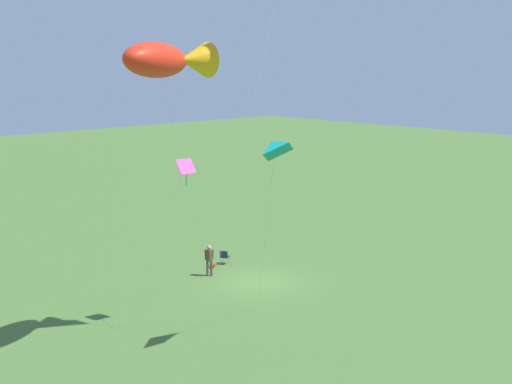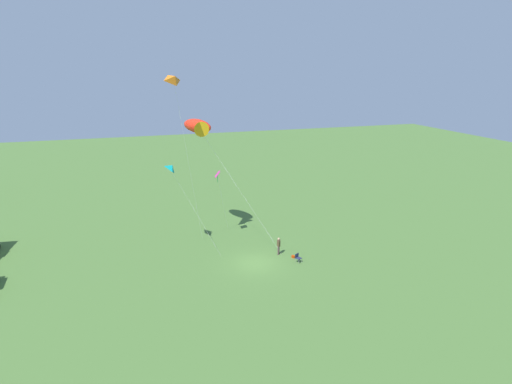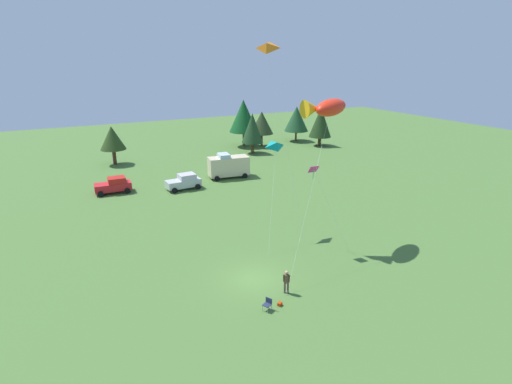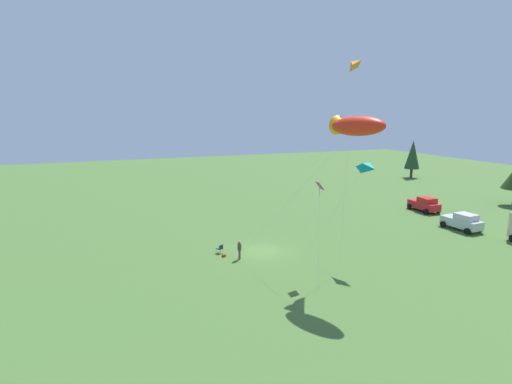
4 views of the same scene
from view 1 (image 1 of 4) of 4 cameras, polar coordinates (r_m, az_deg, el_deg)
name	(u,v)px [view 1 (image 1 of 4)]	position (r m, az deg, el deg)	size (l,w,h in m)	color
ground_plane	(259,282)	(38.42, 0.23, -7.22)	(160.00, 160.00, 0.00)	#466C30
person_kite_flyer	(209,258)	(39.29, -3.76, -5.28)	(0.51, 0.47, 1.74)	brown
folding_chair	(224,256)	(41.57, -2.54, -5.14)	(0.65, 0.65, 0.82)	#222A46
backpack_on_grass	(213,266)	(41.05, -3.48, -5.91)	(0.32, 0.22, 0.22)	#B63208
kite_large_fish	(166,60)	(28.47, -7.24, 10.44)	(10.10, 8.13, 12.48)	red
kite_delta_teal	(271,148)	(28.22, 1.24, 3.54)	(3.71, 4.46, 8.80)	#0B938F
kite_diamond_rainbow	(184,172)	(31.20, -5.80, 1.60)	(3.36, 1.92, 7.46)	#D13590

